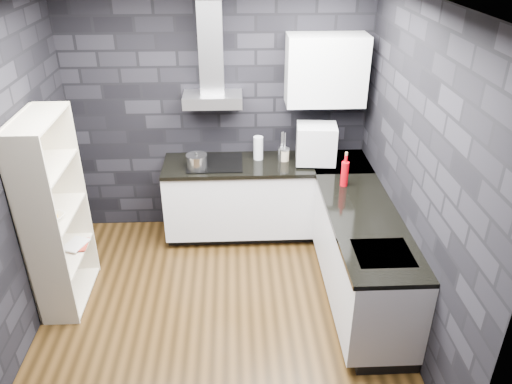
{
  "coord_description": "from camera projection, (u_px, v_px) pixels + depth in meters",
  "views": [
    {
      "loc": [
        0.17,
        -3.53,
        3.15
      ],
      "look_at": [
        0.35,
        0.45,
        1.0
      ],
      "focal_mm": 35.0,
      "sensor_mm": 36.0,
      "label": 1
    }
  ],
  "objects": [
    {
      "name": "counter_corner_top",
      "position": [
        340.0,
        163.0,
        5.37
      ],
      "size": [
        0.62,
        0.62,
        0.04
      ],
      "primitive_type": "cube",
      "color": "black",
      "rests_on": "counter_right_cab"
    },
    {
      "name": "hood_body",
      "position": [
        213.0,
        100.0,
        5.11
      ],
      "size": [
        0.6,
        0.34,
        0.12
      ],
      "primitive_type": "cube",
      "color": "#B5B5BA",
      "rests_on": "wall_back"
    },
    {
      "name": "pot",
      "position": [
        197.0,
        162.0,
        5.17
      ],
      "size": [
        0.27,
        0.27,
        0.12
      ],
      "primitive_type": "cylinder",
      "rotation": [
        0.0,
        0.0,
        0.35
      ],
      "color": "#BDBCC1",
      "rests_on": "cooktop"
    },
    {
      "name": "utensil_crock",
      "position": [
        283.0,
        154.0,
        5.35
      ],
      "size": [
        0.11,
        0.11,
        0.14
      ],
      "primitive_type": "cylinder",
      "rotation": [
        0.0,
        0.0,
        -0.02
      ],
      "color": "#BDBCC1",
      "rests_on": "counter_back_top"
    },
    {
      "name": "red_bottle",
      "position": [
        345.0,
        174.0,
        4.8
      ],
      "size": [
        0.09,
        0.09,
        0.25
      ],
      "primitive_type": "cylinder",
      "rotation": [
        0.0,
        0.0,
        0.22
      ],
      "color": "#AE030D",
      "rests_on": "counter_right_top"
    },
    {
      "name": "sink_rim",
      "position": [
        383.0,
        253.0,
        3.87
      ],
      "size": [
        0.44,
        0.4,
        0.01
      ],
      "primitive_type": "cube",
      "color": "#B5B5BA",
      "rests_on": "counter_right_top"
    },
    {
      "name": "fruit_bowl",
      "position": [
        50.0,
        218.0,
        4.25
      ],
      "size": [
        0.29,
        0.29,
        0.05
      ],
      "primitive_type": "imported",
      "rotation": [
        0.0,
        0.0,
        -0.39
      ],
      "color": "white",
      "rests_on": "bookshelf"
    },
    {
      "name": "bookshelf",
      "position": [
        55.0,
        215.0,
        4.37
      ],
      "size": [
        0.58,
        0.87,
        1.8
      ],
      "primitive_type": "cube",
      "rotation": [
        0.0,
        0.0,
        0.33
      ],
      "color": "beige",
      "rests_on": "ground"
    },
    {
      "name": "counter_back_cab",
      "position": [
        266.0,
        197.0,
        5.53
      ],
      "size": [
        2.2,
        0.6,
        0.76
      ],
      "primitive_type": "cube",
      "color": "silver",
      "rests_on": "ground"
    },
    {
      "name": "toekick_right",
      "position": [
        362.0,
        296.0,
        4.71
      ],
      "size": [
        0.5,
        1.78,
        0.1
      ],
      "primitive_type": "cube",
      "color": "black",
      "rests_on": "ground"
    },
    {
      "name": "book_red",
      "position": [
        68.0,
        237.0,
        4.66
      ],
      "size": [
        0.17,
        0.03,
        0.22
      ],
      "primitive_type": "imported",
      "rotation": [
        0.0,
        0.0,
        0.04
      ],
      "color": "maroon",
      "rests_on": "bookshelf"
    },
    {
      "name": "glass_vase",
      "position": [
        258.0,
        148.0,
        5.35
      ],
      "size": [
        0.12,
        0.12,
        0.25
      ],
      "primitive_type": "cylinder",
      "rotation": [
        0.0,
        0.0,
        0.2
      ],
      "color": "silver",
      "rests_on": "counter_back_top"
    },
    {
      "name": "wall_back",
      "position": [
        219.0,
        113.0,
        5.38
      ],
      "size": [
        3.2,
        0.05,
        2.7
      ],
      "primitive_type": "cube",
      "color": "black",
      "rests_on": "ground"
    },
    {
      "name": "counter_right_cab",
      "position": [
        363.0,
        259.0,
        4.51
      ],
      "size": [
        0.6,
        1.8,
        0.76
      ],
      "primitive_type": "cube",
      "color": "silver",
      "rests_on": "ground"
    },
    {
      "name": "appliance_garage",
      "position": [
        316.0,
        144.0,
        5.2
      ],
      "size": [
        0.43,
        0.35,
        0.41
      ],
      "primitive_type": "cube",
      "rotation": [
        0.0,
        0.0,
        -0.09
      ],
      "color": "silver",
      "rests_on": "counter_back_top"
    },
    {
      "name": "wall_right",
      "position": [
        416.0,
        177.0,
        4.02
      ],
      "size": [
        0.05,
        3.2,
        2.7
      ],
      "primitive_type": "cube",
      "color": "black",
      "rests_on": "ground"
    },
    {
      "name": "toekick_back",
      "position": [
        265.0,
        227.0,
        5.77
      ],
      "size": [
        2.18,
        0.5,
        0.1
      ],
      "primitive_type": "cube",
      "color": "black",
      "rests_on": "ground"
    },
    {
      "name": "book_second",
      "position": [
        66.0,
        233.0,
        4.67
      ],
      "size": [
        0.17,
        0.08,
        0.24
      ],
      "primitive_type": "imported",
      "rotation": [
        0.0,
        0.0,
        -0.37
      ],
      "color": "#B2B2B2",
      "rests_on": "bookshelf"
    },
    {
      "name": "hood_chimney",
      "position": [
        211.0,
        47.0,
        4.93
      ],
      "size": [
        0.24,
        0.2,
        0.9
      ],
      "primitive_type": "cube",
      "color": "#B5B5BA",
      "rests_on": "hood_body"
    },
    {
      "name": "storage_jar",
      "position": [
        284.0,
        155.0,
        5.35
      ],
      "size": [
        0.13,
        0.13,
        0.12
      ],
      "primitive_type": "cylinder",
      "rotation": [
        0.0,
        0.0,
        -0.31
      ],
      "color": "tan",
      "rests_on": "counter_back_top"
    },
    {
      "name": "counter_right_top",
      "position": [
        366.0,
        221.0,
        4.32
      ],
      "size": [
        0.62,
        1.8,
        0.04
      ],
      "primitive_type": "cube",
      "color": "black",
      "rests_on": "counter_right_cab"
    },
    {
      "name": "cooktop",
      "position": [
        215.0,
        163.0,
        5.3
      ],
      "size": [
        0.58,
        0.5,
        0.01
      ],
      "primitive_type": "cube",
      "color": "black",
      "rests_on": "counter_back_top"
    },
    {
      "name": "wall_front",
      "position": [
        206.0,
        327.0,
        2.52
      ],
      "size": [
        3.2,
        0.05,
        2.7
      ],
      "primitive_type": "cube",
      "color": "black",
      "rests_on": "ground"
    },
    {
      "name": "wall_left",
      "position": [
        6.0,
        185.0,
        3.89
      ],
      "size": [
        0.05,
        3.2,
        2.7
      ],
      "primitive_type": "cube",
      "color": "black",
      "rests_on": "ground"
    },
    {
      "name": "upper_cabinet",
      "position": [
        326.0,
        70.0,
        5.01
      ],
      "size": [
        0.8,
        0.35,
        0.7
      ],
      "primitive_type": "cube",
      "color": "silver",
      "rests_on": "wall_back"
    },
    {
      "name": "counter_back_top",
      "position": [
        266.0,
        164.0,
        5.33
      ],
      "size": [
        2.2,
        0.62,
        0.04
      ],
      "primitive_type": "cube",
      "color": "black",
      "rests_on": "counter_back_cab"
    },
    {
      "name": "ground",
      "position": [
        220.0,
        311.0,
        4.59
      ],
      "size": [
        3.2,
        3.2,
        0.0
      ],
      "primitive_type": "plane",
      "color": "#3B2710"
    },
    {
      "name": "ceiling",
      "position": [
        207.0,
        0.0,
        3.31
      ],
      "size": [
        3.2,
        3.2,
        0.0
      ],
      "primitive_type": "plane",
      "rotation": [
        3.14,
        0.0,
        0.0
      ],
      "color": "white"
    }
  ]
}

